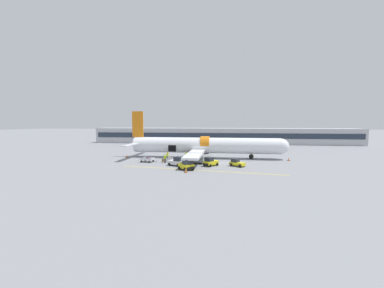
{
  "coord_description": "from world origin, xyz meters",
  "views": [
    {
      "loc": [
        1.32,
        -45.23,
        7.66
      ],
      "look_at": [
        -5.67,
        4.26,
        3.19
      ],
      "focal_mm": 22.0,
      "sensor_mm": 36.0,
      "label": 1
    }
  ],
  "objects": [
    {
      "name": "ground_plane",
      "position": [
        0.0,
        0.0,
        0.0
      ],
      "size": [
        500.0,
        500.0,
        0.0
      ],
      "primitive_type": "plane",
      "color": "gray"
    },
    {
      "name": "apron_marking_line",
      "position": [
        -2.94,
        -7.74,
        0.0
      ],
      "size": [
        27.43,
        4.13,
        0.01
      ],
      "color": "yellow",
      "rests_on": "ground_plane"
    },
    {
      "name": "terminal_strip",
      "position": [
        0.0,
        44.07,
        2.84
      ],
      "size": [
        96.55,
        9.09,
        5.68
      ],
      "color": "#B2B2B7",
      "rests_on": "ground_plane"
    },
    {
      "name": "airplane",
      "position": [
        -3.47,
        5.88,
        2.69
      ],
      "size": [
        35.48,
        28.78,
        10.29
      ],
      "color": "white",
      "rests_on": "ground_plane"
    },
    {
      "name": "baggage_tug_lead",
      "position": [
        -4.89,
        -7.63,
        0.74
      ],
      "size": [
        2.93,
        2.95,
        1.75
      ],
      "color": "yellow",
      "rests_on": "ground_plane"
    },
    {
      "name": "baggage_tug_mid",
      "position": [
        -1.23,
        -3.67,
        0.7
      ],
      "size": [
        2.79,
        3.07,
        1.64
      ],
      "color": "yellow",
      "rests_on": "ground_plane"
    },
    {
      "name": "baggage_tug_rear",
      "position": [
        3.44,
        -3.36,
        0.58
      ],
      "size": [
        2.93,
        2.62,
        1.35
      ],
      "color": "yellow",
      "rests_on": "ground_plane"
    },
    {
      "name": "baggage_tug_spare",
      "position": [
        -7.22,
        -4.2,
        0.72
      ],
      "size": [
        3.33,
        2.77,
        1.68
      ],
      "color": "silver",
      "rests_on": "ground_plane"
    },
    {
      "name": "baggage_cart_loading",
      "position": [
        -8.69,
        0.78,
        0.46
      ],
      "size": [
        3.94,
        2.48,
        0.89
      ],
      "color": "silver",
      "rests_on": "ground_plane"
    },
    {
      "name": "baggage_cart_queued",
      "position": [
        -13.7,
        -1.18,
        0.44
      ],
      "size": [
        3.44,
        2.25,
        0.93
      ],
      "color": "silver",
      "rests_on": "ground_plane"
    },
    {
      "name": "ground_crew_loader_a",
      "position": [
        -4.39,
        1.37,
        0.9
      ],
      "size": [
        0.55,
        0.55,
        1.72
      ],
      "color": "#2D2D33",
      "rests_on": "ground_plane"
    },
    {
      "name": "ground_crew_loader_b",
      "position": [
        -6.81,
        3.12,
        0.88
      ],
      "size": [
        0.41,
        0.58,
        1.67
      ],
      "color": "#1E2338",
      "rests_on": "ground_plane"
    },
    {
      "name": "ground_crew_driver",
      "position": [
        -10.05,
        -1.72,
        0.91
      ],
      "size": [
        0.58,
        0.54,
        1.73
      ],
      "color": "#2D2D33",
      "rests_on": "ground_plane"
    },
    {
      "name": "ground_crew_supervisor",
      "position": [
        -10.61,
        2.51,
        0.86
      ],
      "size": [
        0.52,
        0.52,
        1.64
      ],
      "color": "#2D2D33",
      "rests_on": "ground_plane"
    },
    {
      "name": "suitcase_on_tarmac_upright",
      "position": [
        -10.71,
        -0.82,
        0.3
      ],
      "size": [
        0.5,
        0.35,
        0.71
      ],
      "color": "olive",
      "rests_on": "ground_plane"
    },
    {
      "name": "safety_cone_nose",
      "position": [
        14.21,
        4.39,
        0.31
      ],
      "size": [
        0.55,
        0.55,
        0.67
      ],
      "color": "black",
      "rests_on": "ground_plane"
    },
    {
      "name": "safety_cone_engine_left",
      "position": [
        -4.66,
        -9.78,
        0.3
      ],
      "size": [
        0.51,
        0.51,
        0.65
      ],
      "color": "black",
      "rests_on": "ground_plane"
    },
    {
      "name": "safety_cone_wingtip",
      "position": [
        -2.23,
        -1.39,
        0.28
      ],
      "size": [
        0.44,
        0.44,
        0.6
      ],
      "color": "black",
      "rests_on": "ground_plane"
    },
    {
      "name": "safety_cone_tail",
      "position": [
        -20.14,
        3.76,
        0.34
      ],
      "size": [
        0.47,
        0.47,
        0.73
      ],
      "color": "black",
      "rests_on": "ground_plane"
    }
  ]
}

